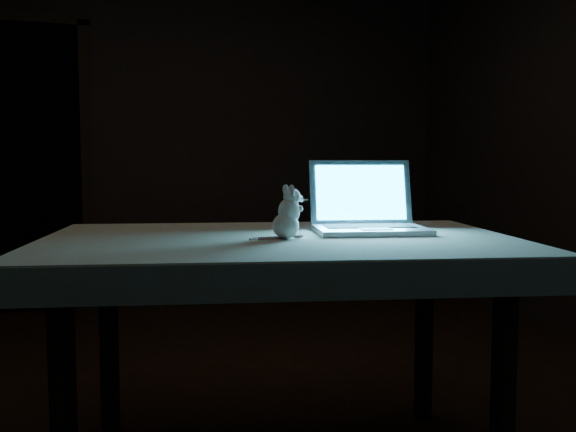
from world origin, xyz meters
name	(u,v)px	position (x,y,z in m)	size (l,w,h in m)	color
floor	(274,424)	(0.00, 0.00, 0.00)	(5.00, 5.00, 0.00)	black
back_wall	(169,133)	(0.00, 2.50, 1.30)	(4.50, 0.04, 2.60)	black
doorway	(14,164)	(-1.10, 2.50, 1.06)	(1.06, 0.36, 2.13)	black
table	(279,354)	(-0.09, -0.35, 0.41)	(1.52, 0.98, 0.81)	black
tablecloth	(295,252)	(-0.05, -0.38, 0.77)	(1.62, 1.08, 0.10)	beige
laptop	(371,196)	(0.26, -0.34, 0.96)	(0.40, 0.35, 0.27)	silver
plush_mouse	(286,212)	(-0.09, -0.40, 0.91)	(0.13, 0.13, 0.18)	white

